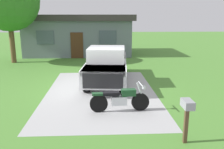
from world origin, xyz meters
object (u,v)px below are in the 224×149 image
at_px(neighbor_house, 79,34).
at_px(shade_tree, 8,0).
at_px(mailbox, 187,110).
at_px(motorcycle, 120,99).
at_px(pickup_truck, 107,64).

bearing_deg(neighbor_house, shade_tree, -138.01).
bearing_deg(mailbox, shade_tree, 126.02).
bearing_deg(shade_tree, motorcycle, -53.67).
xyz_separation_m(motorcycle, mailbox, (1.63, -2.36, 0.51)).
xyz_separation_m(pickup_truck, mailbox, (1.99, -6.51, 0.03)).
xyz_separation_m(motorcycle, pickup_truck, (-0.36, 4.15, 0.48)).
bearing_deg(mailbox, motorcycle, 124.67).
bearing_deg(mailbox, pickup_truck, 107.00).
bearing_deg(neighbor_house, motorcycle, -79.37).
bearing_deg(motorcycle, shade_tree, 126.33).
xyz_separation_m(mailbox, neighbor_house, (-4.24, 16.27, 0.81)).
height_order(pickup_truck, neighbor_house, neighbor_house).
xyz_separation_m(mailbox, shade_tree, (-8.83, 12.15, 3.50)).
distance_m(mailbox, neighbor_house, 16.84).
xyz_separation_m(shade_tree, neighbor_house, (4.59, 4.13, -2.69)).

